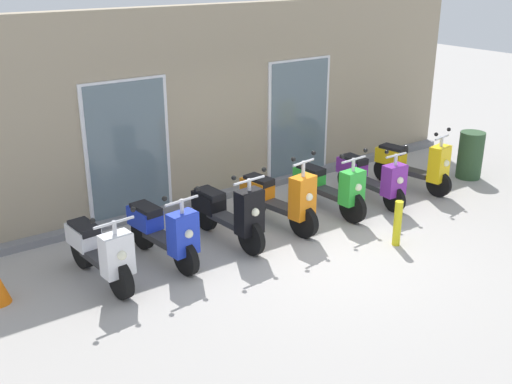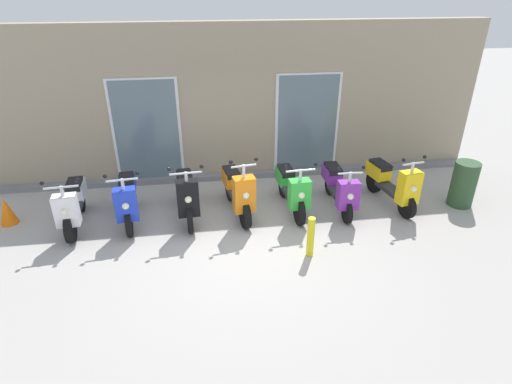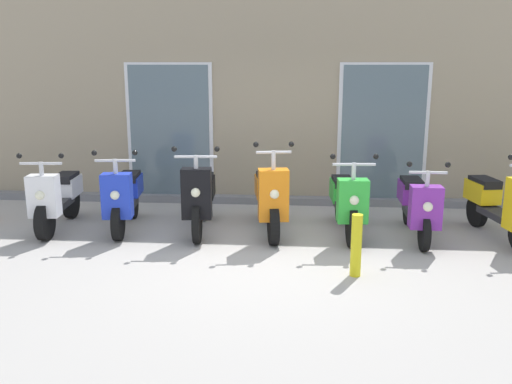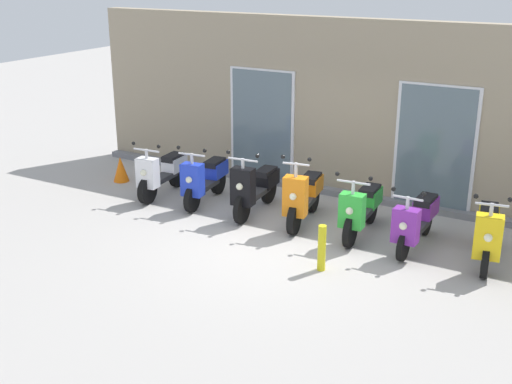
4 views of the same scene
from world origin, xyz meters
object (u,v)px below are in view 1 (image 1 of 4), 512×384
scooter_yellow (414,164)px  scooter_purple (371,176)px  scooter_green (329,186)px  curb_bollard (398,223)px  trash_bin (470,155)px  scooter_white (100,251)px  scooter_black (229,212)px  scooter_orange (279,199)px  scooter_blue (163,231)px

scooter_yellow → scooter_purple: bearing=178.5°
scooter_green → scooter_yellow: (2.01, -0.09, 0.03)m
curb_bollard → trash_bin: bearing=20.2°
scooter_white → scooter_green: 4.03m
scooter_yellow → curb_bollard: 2.49m
scooter_green → trash_bin: bearing=-4.7°
scooter_yellow → trash_bin: (1.39, -0.20, -0.03)m
scooter_black → trash_bin: (5.40, -0.27, -0.04)m
scooter_orange → scooter_green: size_ratio=0.99×
scooter_purple → scooter_blue: bearing=179.2°
scooter_purple → scooter_green: bearing=176.4°
scooter_yellow → curb_bollard: scooter_yellow is taller
scooter_white → curb_bollard: scooter_white is taller
scooter_black → trash_bin: bearing=-2.9°
scooter_green → scooter_purple: size_ratio=1.02×
scooter_blue → scooter_black: size_ratio=0.93×
scooter_orange → scooter_yellow: bearing=-1.5°
scooter_blue → scooter_yellow: size_ratio=0.98×
scooter_blue → curb_bollard: bearing=-26.7°
scooter_orange → curb_bollard: size_ratio=2.32×
scooter_purple → scooter_yellow: 1.08m
scooter_black → scooter_orange: bearing=0.1°
scooter_blue → scooter_yellow: 5.09m
curb_bollard → scooter_blue: bearing=153.3°
scooter_black → scooter_yellow: size_ratio=1.05×
scooter_black → curb_bollard: 2.51m
scooter_orange → scooter_purple: bearing=-1.5°
scooter_white → scooter_green: scooter_green is taller
scooter_black → scooter_orange: scooter_orange is taller
scooter_white → scooter_yellow: (6.04, -0.04, 0.04)m
scooter_white → scooter_orange: 2.98m
curb_bollard → trash_bin: 3.64m
scooter_purple → scooter_orange: bearing=178.5°
scooter_purple → curb_bollard: 1.76m
scooter_blue → scooter_green: 3.08m
scooter_white → scooter_purple: bearing=-0.2°
trash_bin → scooter_blue: bearing=177.5°
scooter_purple → trash_bin: (2.47, -0.22, -0.01)m
scooter_purple → trash_bin: size_ratio=1.76×
scooter_black → scooter_green: (2.00, 0.01, -0.03)m
scooter_white → scooter_green: size_ratio=0.96×
scooter_white → scooter_orange: scooter_orange is taller
scooter_white → scooter_black: (2.03, 0.03, 0.04)m
scooter_purple → scooter_yellow: scooter_yellow is taller
scooter_purple → trash_bin: 2.48m
scooter_yellow → scooter_white: bearing=179.6°
scooter_white → trash_bin: (7.43, -0.24, 0.00)m
scooter_blue → scooter_orange: 2.03m
scooter_green → trash_bin: size_ratio=1.80×
scooter_blue → scooter_black: 1.08m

